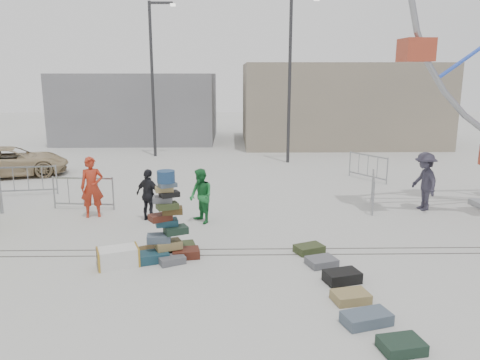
{
  "coord_description": "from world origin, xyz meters",
  "views": [
    {
      "loc": [
        0.14,
        -10.23,
        4.36
      ],
      "look_at": [
        0.39,
        2.67,
        1.43
      ],
      "focal_mm": 35.0,
      "sensor_mm": 36.0,
      "label": 1
    }
  ],
  "objects_px": {
    "lamp_post_right": "(292,72)",
    "pedestrian_grey": "(424,181)",
    "suitcase_tower": "(167,233)",
    "barricade_dummy_b": "(28,180)",
    "barricade_wheel_back": "(368,167)",
    "pedestrian_green": "(201,196)",
    "barricade_wheel_front": "(373,191)",
    "parked_suv": "(12,161)",
    "lamp_post_left": "(154,72)",
    "pedestrian_red": "(92,187)",
    "pedestrian_black": "(149,195)",
    "barricade_dummy_c": "(83,193)",
    "steamer_trunk": "(118,257)"
  },
  "relations": [
    {
      "from": "lamp_post_right",
      "to": "pedestrian_grey",
      "type": "distance_m",
      "value": 9.81
    },
    {
      "from": "lamp_post_right",
      "to": "suitcase_tower",
      "type": "height_order",
      "value": "lamp_post_right"
    },
    {
      "from": "barricade_dummy_b",
      "to": "barricade_wheel_back",
      "type": "bearing_deg",
      "value": 1.21
    },
    {
      "from": "barricade_dummy_b",
      "to": "barricade_wheel_back",
      "type": "xyz_separation_m",
      "value": [
        13.21,
        2.27,
        0.0
      ]
    },
    {
      "from": "barricade_wheel_back",
      "to": "pedestrian_grey",
      "type": "bearing_deg",
      "value": -25.79
    },
    {
      "from": "barricade_dummy_b",
      "to": "pedestrian_green",
      "type": "distance_m",
      "value": 7.4
    },
    {
      "from": "lamp_post_right",
      "to": "barricade_wheel_front",
      "type": "distance_m",
      "value": 9.27
    },
    {
      "from": "barricade_dummy_b",
      "to": "parked_suv",
      "type": "height_order",
      "value": "parked_suv"
    },
    {
      "from": "lamp_post_left",
      "to": "pedestrian_red",
      "type": "bearing_deg",
      "value": -91.38
    },
    {
      "from": "pedestrian_black",
      "to": "barricade_dummy_c",
      "type": "bearing_deg",
      "value": 2.8
    },
    {
      "from": "barricade_wheel_back",
      "to": "parked_suv",
      "type": "xyz_separation_m",
      "value": [
        -15.31,
        1.07,
        0.1
      ]
    },
    {
      "from": "pedestrian_green",
      "to": "barricade_wheel_back",
      "type": "bearing_deg",
      "value": 98.6
    },
    {
      "from": "lamp_post_left",
      "to": "pedestrian_grey",
      "type": "distance_m",
      "value": 15.16
    },
    {
      "from": "pedestrian_green",
      "to": "steamer_trunk",
      "type": "bearing_deg",
      "value": -60.13
    },
    {
      "from": "barricade_dummy_b",
      "to": "barricade_wheel_back",
      "type": "relative_size",
      "value": 1.0
    },
    {
      "from": "lamp_post_left",
      "to": "pedestrian_red",
      "type": "height_order",
      "value": "lamp_post_left"
    },
    {
      "from": "barricade_wheel_front",
      "to": "pedestrian_red",
      "type": "distance_m",
      "value": 9.09
    },
    {
      "from": "barricade_dummy_b",
      "to": "pedestrian_black",
      "type": "height_order",
      "value": "pedestrian_black"
    },
    {
      "from": "barricade_dummy_c",
      "to": "pedestrian_black",
      "type": "bearing_deg",
      "value": -21.99
    },
    {
      "from": "lamp_post_left",
      "to": "pedestrian_black",
      "type": "height_order",
      "value": "lamp_post_left"
    },
    {
      "from": "pedestrian_red",
      "to": "parked_suv",
      "type": "relative_size",
      "value": 0.41
    },
    {
      "from": "lamp_post_left",
      "to": "pedestrian_red",
      "type": "relative_size",
      "value": 4.22
    },
    {
      "from": "barricade_dummy_c",
      "to": "barricade_wheel_front",
      "type": "distance_m",
      "value": 9.58
    },
    {
      "from": "barricade_dummy_b",
      "to": "pedestrian_green",
      "type": "bearing_deg",
      "value": -36.01
    },
    {
      "from": "barricade_dummy_c",
      "to": "pedestrian_grey",
      "type": "distance_m",
      "value": 11.16
    },
    {
      "from": "barricade_dummy_c",
      "to": "barricade_wheel_back",
      "type": "relative_size",
      "value": 1.0
    },
    {
      "from": "lamp_post_left",
      "to": "parked_suv",
      "type": "bearing_deg",
      "value": -137.79
    },
    {
      "from": "suitcase_tower",
      "to": "pedestrian_red",
      "type": "xyz_separation_m",
      "value": [
        -2.76,
        3.37,
        0.34
      ]
    },
    {
      "from": "barricade_wheel_front",
      "to": "pedestrian_black",
      "type": "relative_size",
      "value": 1.26
    },
    {
      "from": "steamer_trunk",
      "to": "pedestrian_black",
      "type": "distance_m",
      "value": 3.54
    },
    {
      "from": "barricade_wheel_front",
      "to": "parked_suv",
      "type": "distance_m",
      "value": 15.21
    },
    {
      "from": "suitcase_tower",
      "to": "barricade_wheel_back",
      "type": "bearing_deg",
      "value": 31.48
    },
    {
      "from": "pedestrian_green",
      "to": "parked_suv",
      "type": "xyz_separation_m",
      "value": [
        -8.67,
        6.75,
        -0.17
      ]
    },
    {
      "from": "pedestrian_red",
      "to": "suitcase_tower",
      "type": "bearing_deg",
      "value": -66.25
    },
    {
      "from": "barricade_dummy_b",
      "to": "pedestrian_black",
      "type": "distance_m",
      "value": 5.9
    },
    {
      "from": "pedestrian_red",
      "to": "pedestrian_green",
      "type": "relative_size",
      "value": 1.16
    },
    {
      "from": "lamp_post_right",
      "to": "steamer_trunk",
      "type": "relative_size",
      "value": 8.6
    },
    {
      "from": "barricade_dummy_c",
      "to": "pedestrian_red",
      "type": "bearing_deg",
      "value": -50.81
    },
    {
      "from": "barricade_wheel_front",
      "to": "steamer_trunk",
      "type": "bearing_deg",
      "value": 138.87
    },
    {
      "from": "lamp_post_right",
      "to": "lamp_post_left",
      "type": "height_order",
      "value": "same"
    },
    {
      "from": "barricade_dummy_c",
      "to": "pedestrian_red",
      "type": "distance_m",
      "value": 1.06
    },
    {
      "from": "barricade_dummy_b",
      "to": "parked_suv",
      "type": "relative_size",
      "value": 0.43
    },
    {
      "from": "pedestrian_green",
      "to": "parked_suv",
      "type": "height_order",
      "value": "pedestrian_green"
    },
    {
      "from": "pedestrian_grey",
      "to": "parked_suv",
      "type": "height_order",
      "value": "pedestrian_grey"
    },
    {
      "from": "pedestrian_green",
      "to": "pedestrian_red",
      "type": "bearing_deg",
      "value": -133.08
    },
    {
      "from": "barricade_wheel_back",
      "to": "pedestrian_black",
      "type": "distance_m",
      "value": 9.86
    },
    {
      "from": "pedestrian_black",
      "to": "parked_suv",
      "type": "height_order",
      "value": "pedestrian_black"
    },
    {
      "from": "barricade_dummy_b",
      "to": "barricade_wheel_front",
      "type": "xyz_separation_m",
      "value": [
        12.19,
        -1.85,
        0.0
      ]
    },
    {
      "from": "barricade_wheel_front",
      "to": "parked_suv",
      "type": "relative_size",
      "value": 0.43
    },
    {
      "from": "pedestrian_green",
      "to": "pedestrian_grey",
      "type": "distance_m",
      "value": 7.31
    }
  ]
}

